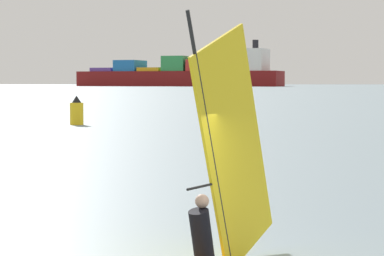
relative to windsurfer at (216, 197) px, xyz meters
The scene contains 3 objects.
windsurfer is the anchor object (origin of this frame).
cargo_ship 557.23m from the windsurfer, 104.41° to the left, with size 145.05×38.91×31.07m.
channel_buoy 45.28m from the windsurfer, 114.47° to the left, with size 0.94×0.94×2.05m.
Camera 1 is at (1.53, -11.53, 3.00)m, focal length 77.27 mm.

